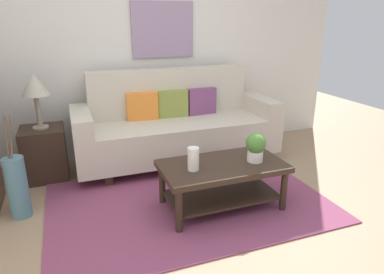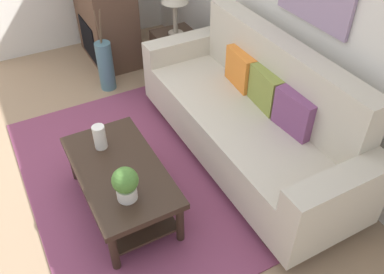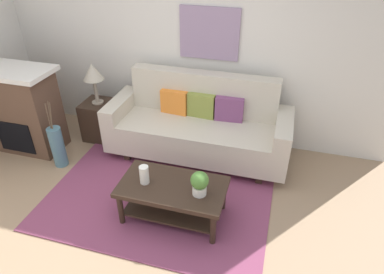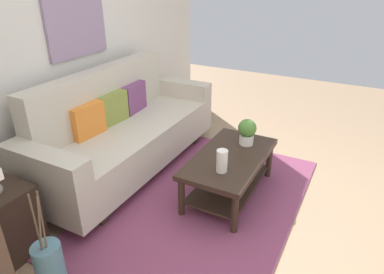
% 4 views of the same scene
% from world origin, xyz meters
% --- Properties ---
extents(ground_plane, '(9.29, 9.29, 0.00)m').
position_xyz_m(ground_plane, '(0.00, 0.00, 0.00)').
color(ground_plane, '#9E7F60').
extents(area_rug, '(2.53, 1.68, 0.01)m').
position_xyz_m(area_rug, '(0.00, 0.50, 0.01)').
color(area_rug, '#843D5B').
rests_on(area_rug, ground_plane).
extents(couch, '(2.34, 0.84, 1.08)m').
position_xyz_m(couch, '(0.21, 1.53, 0.43)').
color(couch, beige).
rests_on(couch, ground_plane).
extents(throw_pillow_orange, '(0.37, 0.15, 0.32)m').
position_xyz_m(throw_pillow_orange, '(-0.16, 1.65, 0.68)').
color(throw_pillow_orange, orange).
rests_on(throw_pillow_orange, couch).
extents(throw_pillow_olive, '(0.37, 0.15, 0.32)m').
position_xyz_m(throw_pillow_olive, '(0.21, 1.65, 0.68)').
color(throw_pillow_olive, olive).
rests_on(throw_pillow_olive, couch).
extents(throw_pillow_plum, '(0.37, 0.15, 0.32)m').
position_xyz_m(throw_pillow_plum, '(0.58, 1.65, 0.68)').
color(throw_pillow_plum, '#7A4270').
rests_on(throw_pillow_plum, couch).
extents(coffee_table, '(1.10, 0.60, 0.43)m').
position_xyz_m(coffee_table, '(0.26, 0.33, 0.31)').
color(coffee_table, '#332319').
rests_on(coffee_table, ground_plane).
extents(tabletop_vase, '(0.10, 0.10, 0.20)m').
position_xyz_m(tabletop_vase, '(-0.03, 0.29, 0.53)').
color(tabletop_vase, white).
rests_on(tabletop_vase, coffee_table).
extents(potted_plant_tabletop, '(0.18, 0.18, 0.26)m').
position_xyz_m(potted_plant_tabletop, '(0.56, 0.28, 0.57)').
color(potted_plant_tabletop, white).
rests_on(potted_plant_tabletop, coffee_table).
extents(side_table, '(0.44, 0.44, 0.56)m').
position_xyz_m(side_table, '(-1.26, 1.56, 0.28)').
color(side_table, '#332319').
rests_on(side_table, ground_plane).
extents(fireplace, '(1.02, 0.58, 1.16)m').
position_xyz_m(fireplace, '(-2.09, 1.06, 0.59)').
color(fireplace, brown).
rests_on(fireplace, ground_plane).
extents(floor_vase, '(0.17, 0.17, 0.55)m').
position_xyz_m(floor_vase, '(-1.45, 0.80, 0.28)').
color(floor_vase, slate).
rests_on(floor_vase, ground_plane).
extents(floor_vase_branch_a, '(0.05, 0.03, 0.36)m').
position_xyz_m(floor_vase_branch_a, '(-1.43, 0.80, 0.73)').
color(floor_vase_branch_a, brown).
rests_on(floor_vase_branch_a, floor_vase).
extents(floor_vase_branch_b, '(0.03, 0.04, 0.36)m').
position_xyz_m(floor_vase_branch_b, '(-1.46, 0.81, 0.73)').
color(floor_vase_branch_b, brown).
rests_on(floor_vase_branch_b, floor_vase).
extents(floor_vase_branch_c, '(0.04, 0.04, 0.36)m').
position_xyz_m(floor_vase_branch_c, '(-1.46, 0.78, 0.73)').
color(floor_vase_branch_c, brown).
rests_on(floor_vase_branch_c, floor_vase).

